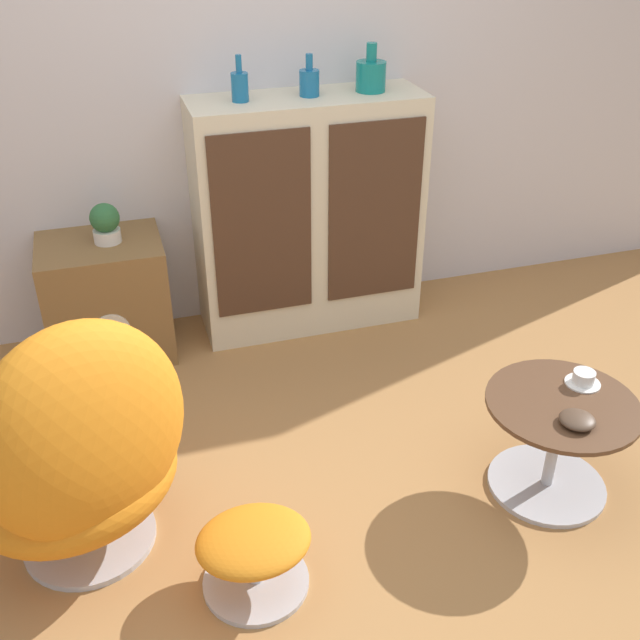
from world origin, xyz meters
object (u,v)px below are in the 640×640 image
Objects in this scene: potted_plant at (105,223)px; egg_chair at (81,456)px; sideboard at (308,215)px; ottoman at (254,549)px; teacup at (583,379)px; bowl at (577,420)px; vase_inner_right at (371,75)px; coffee_table at (555,440)px; tv_console at (107,299)px; vase_leftmost at (239,86)px; vase_inner_left at (309,82)px.

egg_chair is at bearing -98.14° from potted_plant.
sideboard is 1.81m from ottoman.
bowl is at bearing -128.29° from teacup.
ottoman is 1.74× the size of vase_inner_right.
ottoman is at bearing -174.08° from coffee_table.
egg_chair is 7.60× the size of bowl.
tv_console is at bearing 102.46° from ottoman.
bowl is at bearing -102.11° from coffee_table.
bowl is at bearing -10.44° from egg_chair.
vase_leftmost is (0.35, 1.63, 1.08)m from ottoman.
vase_inner_left is at bearing 1.86° from potted_plant.
bowl is at bearing -46.66° from tv_console.
teacup is at bearing -65.96° from vase_inner_left.
tv_console is 4.71× the size of bowl.
sideboard is 1.71m from bowl.
coffee_table is 0.23m from bowl.
egg_chair is 1.71× the size of coffee_table.
coffee_table is 2.98× the size of potted_plant.
vase_inner_left is at bearing 106.43° from bowl.
sideboard is at bearing -0.71° from vase_leftmost.
bowl reaches higher than ottoman.
potted_plant is 1.42× the size of teacup.
bowl is (1.51, -1.60, 0.13)m from tv_console.
sideboard is 0.97m from potted_plant.
ottoman is (0.35, -1.60, -0.13)m from tv_console.
sideboard is at bearing 1.60° from tv_console.
tv_console is at bearing -178.20° from vase_inner_left.
vase_leftmost is (0.70, 0.03, 0.95)m from tv_console.
vase_inner_right reaches higher than sideboard.
coffee_table is at bearing -44.81° from potted_plant.
ottoman is at bearing -112.45° from vase_inner_left.
ottoman is 2.06m from vase_inner_left.
potted_plant is (-1.49, 1.48, 0.45)m from coffee_table.
sideboard is 0.72m from vase_leftmost.
potted_plant is (-0.98, -0.03, -0.55)m from vase_inner_left.
coffee_table is 1.83m from vase_inner_right.
potted_plant is at bearing 100.82° from ottoman.
egg_chair is 1.33m from potted_plant.
vase_leftmost is 0.62m from vase_inner_right.
vase_inner_right is at bearing 42.26° from egg_chair.
vase_inner_right is at bearing 97.96° from coffee_table.
vase_inner_left is 1.00× the size of potted_plant.
ottoman is 1.35m from teacup.
tv_console is 1.18m from vase_leftmost.
tv_console is 4.49× the size of teacup.
tv_console reaches higher than ottoman.
teacup reaches higher than bowl.
bowl is (0.48, -1.63, -0.81)m from vase_inner_left.
vase_inner_right is 1.39m from potted_plant.
teacup is (1.80, -0.10, -0.00)m from egg_chair.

